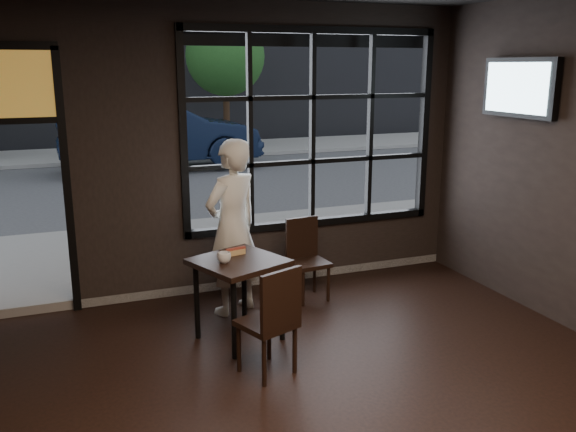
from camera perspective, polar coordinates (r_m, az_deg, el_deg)
name	(u,v)px	position (r m, az deg, el deg)	size (l,w,h in m)	color
window_frame	(312,130)	(7.07, 2.29, 8.07)	(3.06, 0.12, 2.28)	black
street_asphalt	(93,127)	(27.12, -17.79, 7.90)	(60.00, 41.00, 0.04)	#545456
cafe_table	(239,299)	(5.75, -4.57, -7.78)	(0.73, 0.73, 0.79)	black
chair_near	(266,320)	(5.11, -2.03, -9.67)	(0.41, 0.41, 0.95)	black
chair_window	(309,260)	(6.68, 1.99, -4.17)	(0.39, 0.39, 0.89)	black
man	(232,227)	(6.24, -5.23, -1.08)	(0.66, 0.44, 1.82)	silver
hotdog	(235,252)	(5.76, -4.94, -3.33)	(0.20, 0.08, 0.06)	tan
cup	(224,258)	(5.53, -6.00, -3.89)	(0.12, 0.12, 0.10)	silver
tv	(520,88)	(6.81, 20.87, 11.15)	(0.12, 1.03, 0.60)	black
navy_car	(160,134)	(15.31, -11.84, 7.52)	(1.67, 4.78, 1.58)	black
tree_right	(225,56)	(18.43, -5.90, 14.63)	(2.30, 2.30, 3.93)	#332114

